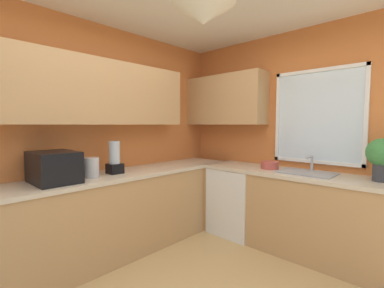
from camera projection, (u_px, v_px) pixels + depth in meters
room_shell at (178, 86)px, 2.70m from camera, size 3.56×3.95×2.67m
counter_run_left at (104, 217)px, 2.86m from camera, size 0.65×3.56×0.91m
counter_run_back at (312, 215)px, 2.91m from camera, size 2.65×0.65×0.91m
dishwasher at (237, 200)px, 3.55m from camera, size 0.60×0.60×0.86m
microwave at (54, 167)px, 2.46m from camera, size 0.48×0.36×0.29m
kettle at (92, 167)px, 2.71m from camera, size 0.15×0.15×0.20m
sink_assembly at (307, 172)px, 2.94m from camera, size 0.58×0.40×0.19m
potted_plant at (382, 155)px, 2.49m from camera, size 0.27×0.27×0.41m
bowl at (270, 165)px, 3.23m from camera, size 0.21×0.21×0.09m
blender_appliance at (115, 159)px, 2.92m from camera, size 0.15×0.15×0.36m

